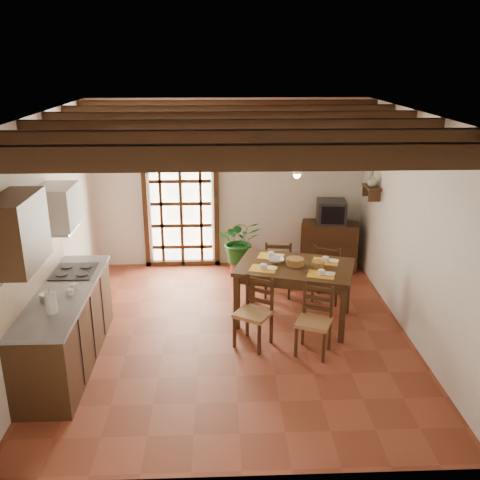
{
  "coord_description": "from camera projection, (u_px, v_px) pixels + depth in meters",
  "views": [
    {
      "loc": [
        -0.17,
        -6.18,
        3.43
      ],
      "look_at": [
        0.1,
        0.4,
        1.15
      ],
      "focal_mm": 40.0,
      "sensor_mm": 36.0,
      "label": 1
    }
  ],
  "objects": [
    {
      "name": "range_hood",
      "position": [
        59.0,
        208.0,
        6.27
      ],
      "size": [
        0.38,
        0.6,
        0.54
      ],
      "color": "white",
      "rests_on": "room_shell"
    },
    {
      "name": "pendant_lamp",
      "position": [
        297.0,
        169.0,
        6.72
      ],
      "size": [
        0.36,
        0.36,
        0.84
      ],
      "color": "black",
      "rests_on": "room_shell"
    },
    {
      "name": "wall_shelf",
      "position": [
        372.0,
        190.0,
        8.06
      ],
      "size": [
        0.2,
        0.42,
        0.2
      ],
      "color": "#341F10",
      "rests_on": "room_shell"
    },
    {
      "name": "chair_near_left",
      "position": [
        254.0,
        325.0,
        6.61
      ],
      "size": [
        0.54,
        0.54,
        0.87
      ],
      "rotation": [
        0.0,
        0.0,
        -0.56
      ],
      "color": "#A67647",
      "rests_on": "ground_plane"
    },
    {
      "name": "kitchen_counter",
      "position": [
        66.0,
        326.0,
        6.17
      ],
      "size": [
        0.64,
        2.25,
        1.38
      ],
      "color": "#341F10",
      "rests_on": "ground_plane"
    },
    {
      "name": "ground_plane",
      "position": [
        234.0,
        333.0,
        6.96
      ],
      "size": [
        5.0,
        5.0,
        0.0
      ],
      "primitive_type": "plane",
      "color": "brown"
    },
    {
      "name": "fuse_box",
      "position": [
        320.0,
        163.0,
        8.79
      ],
      "size": [
        0.25,
        0.03,
        0.32
      ],
      "primitive_type": "cube",
      "color": "white",
      "rests_on": "room_shell"
    },
    {
      "name": "chair_near_right",
      "position": [
        314.0,
        333.0,
        6.43
      ],
      "size": [
        0.51,
        0.5,
        0.85
      ],
      "rotation": [
        0.0,
        0.0,
        -0.42
      ],
      "color": "#A67647",
      "rests_on": "ground_plane"
    },
    {
      "name": "ceiling_beams",
      "position": [
        233.0,
        124.0,
        6.08
      ],
      "size": [
        4.5,
        4.34,
        0.2
      ],
      "color": "black",
      "rests_on": "room_shell"
    },
    {
      "name": "sideboard",
      "position": [
        329.0,
        245.0,
        9.0
      ],
      "size": [
        1.01,
        0.62,
        0.8
      ],
      "primitive_type": "cube",
      "rotation": [
        0.0,
        0.0,
        -0.23
      ],
      "color": "#341F10",
      "rests_on": "ground_plane"
    },
    {
      "name": "potted_plant",
      "position": [
        240.0,
        240.0,
        8.74
      ],
      "size": [
        1.84,
        1.61,
        1.95
      ],
      "primitive_type": "imported",
      "rotation": [
        0.0,
        0.0,
        0.07
      ],
      "color": "#144C19",
      "rests_on": "ground_plane"
    },
    {
      "name": "crt_tv",
      "position": [
        331.0,
        212.0,
        8.8
      ],
      "size": [
        0.49,
        0.46,
        0.39
      ],
      "rotation": [
        0.0,
        0.0,
        -0.08
      ],
      "color": "black",
      "rests_on": "sideboard"
    },
    {
      "name": "french_door",
      "position": [
        181.0,
        199.0,
        8.86
      ],
      "size": [
        1.26,
        0.11,
        2.32
      ],
      "color": "white",
      "rests_on": "ground_plane"
    },
    {
      "name": "upper_cabinet",
      "position": [
        18.0,
        232.0,
        5.05
      ],
      "size": [
        0.35,
        0.8,
        0.7
      ],
      "primitive_type": "cube",
      "color": "#341F10",
      "rests_on": "room_shell"
    },
    {
      "name": "table_bowl",
      "position": [
        276.0,
        260.0,
        7.15
      ],
      "size": [
        0.22,
        0.22,
        0.05
      ],
      "primitive_type": "imported",
      "rotation": [
        0.0,
        0.0,
        0.03
      ],
      "color": "white",
      "rests_on": "dining_table"
    },
    {
      "name": "shelf_vase",
      "position": [
        372.0,
        181.0,
        8.02
      ],
      "size": [
        0.15,
        0.15,
        0.15
      ],
      "primitive_type": "imported",
      "color": "#B2BFB2",
      "rests_on": "wall_shelf"
    },
    {
      "name": "room_shell",
      "position": [
        233.0,
        198.0,
        6.37
      ],
      "size": [
        4.52,
        5.02,
        2.81
      ],
      "color": "silver",
      "rests_on": "ground_plane"
    },
    {
      "name": "table_setting",
      "position": [
        295.0,
        259.0,
        7.01
      ],
      "size": [
        1.09,
        0.73,
        0.1
      ],
      "rotation": [
        0.0,
        0.0,
        -0.3
      ],
      "color": "gold",
      "rests_on": "dining_table"
    },
    {
      "name": "chair_far_left",
      "position": [
        278.0,
        278.0,
        8.01
      ],
      "size": [
        0.45,
        0.43,
        0.88
      ],
      "rotation": [
        0.0,
        0.0,
        3.02
      ],
      "color": "#A67647",
      "rests_on": "ground_plane"
    },
    {
      "name": "shelf_flowers",
      "position": [
        374.0,
        167.0,
        7.95
      ],
      "size": [
        0.14,
        0.14,
        0.36
      ],
      "color": "gold",
      "rests_on": "shelf_vase"
    },
    {
      "name": "chair_far_right",
      "position": [
        327.0,
        283.0,
        7.82
      ],
      "size": [
        0.54,
        0.53,
        0.89
      ],
      "rotation": [
        0.0,
        0.0,
        2.68
      ],
      "color": "#A67647",
      "rests_on": "ground_plane"
    },
    {
      "name": "plant_pot",
      "position": [
        240.0,
        266.0,
        8.89
      ],
      "size": [
        0.36,
        0.36,
        0.22
      ],
      "primitive_type": "cone",
      "color": "maroon",
      "rests_on": "ground_plane"
    },
    {
      "name": "framed_picture",
      "position": [
        380.0,
        154.0,
        7.89
      ],
      "size": [
        0.03,
        0.32,
        0.32
      ],
      "color": "brown",
      "rests_on": "room_shell"
    },
    {
      "name": "counter_items",
      "position": [
        64.0,
        284.0,
        6.09
      ],
      "size": [
        0.5,
        1.43,
        0.25
      ],
      "color": "black",
      "rests_on": "kitchen_counter"
    },
    {
      "name": "dining_table",
      "position": [
        295.0,
        273.0,
        7.08
      ],
      "size": [
        1.71,
        1.36,
        0.81
      ],
      "rotation": [
        0.0,
        0.0,
        -0.3
      ],
      "color": "#3A2413",
      "rests_on": "ground_plane"
    }
  ]
}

